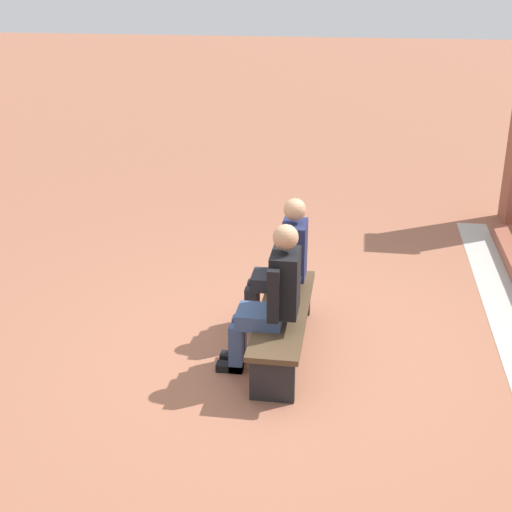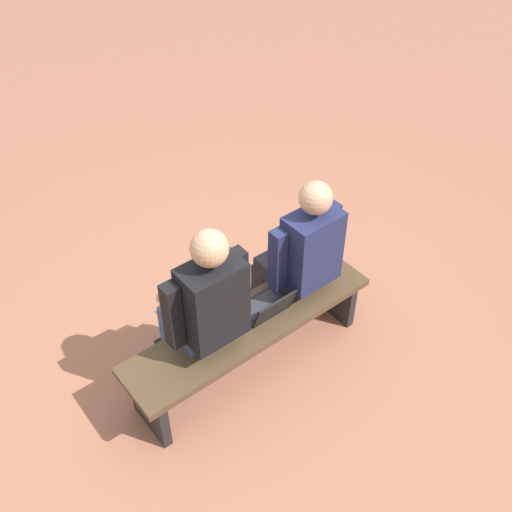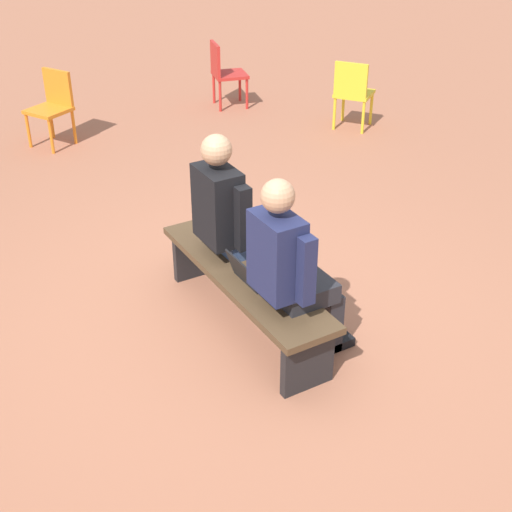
{
  "view_description": "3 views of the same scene",
  "coord_description": "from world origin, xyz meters",
  "px_view_note": "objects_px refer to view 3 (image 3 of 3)",
  "views": [
    {
      "loc": [
        5.78,
        0.57,
        3.38
      ],
      "look_at": [
        -0.08,
        -0.31,
        0.93
      ],
      "focal_mm": 50.0,
      "sensor_mm": 36.0,
      "label": 1
    },
    {
      "loc": [
        1.62,
        2.06,
        3.37
      ],
      "look_at": [
        -0.09,
        -0.08,
        0.94
      ],
      "focal_mm": 42.0,
      "sensor_mm": 36.0,
      "label": 2
    },
    {
      "loc": [
        -3.71,
        2.06,
        3.07
      ],
      "look_at": [
        -0.25,
        0.02,
        0.73
      ],
      "focal_mm": 50.0,
      "sensor_mm": 36.0,
      "label": 3
    }
  ],
  "objects_px": {
    "bench": "(245,284)",
    "plastic_chair_by_pillar": "(53,103)",
    "person_student": "(291,267)",
    "plastic_chair_mid_courtyard": "(353,90)",
    "person_adult": "(232,217)",
    "plastic_chair_far_right": "(224,70)",
    "laptop": "(252,275)"
  },
  "relations": [
    {
      "from": "plastic_chair_far_right",
      "to": "plastic_chair_by_pillar",
      "type": "height_order",
      "value": "same"
    },
    {
      "from": "person_student",
      "to": "plastic_chair_mid_courtyard",
      "type": "xyz_separation_m",
      "value": [
        3.38,
        -3.08,
        -0.24
      ]
    },
    {
      "from": "person_student",
      "to": "person_adult",
      "type": "relative_size",
      "value": 0.98
    },
    {
      "from": "plastic_chair_far_right",
      "to": "plastic_chair_by_pillar",
      "type": "xyz_separation_m",
      "value": [
        -0.18,
        2.32,
        0.0
      ]
    },
    {
      "from": "bench",
      "to": "plastic_chair_mid_courtyard",
      "type": "bearing_deg",
      "value": -47.31
    },
    {
      "from": "person_student",
      "to": "plastic_chair_mid_courtyard",
      "type": "height_order",
      "value": "person_student"
    },
    {
      "from": "bench",
      "to": "person_adult",
      "type": "xyz_separation_m",
      "value": [
        0.31,
        -0.07,
        0.38
      ]
    },
    {
      "from": "laptop",
      "to": "plastic_chair_mid_courtyard",
      "type": "relative_size",
      "value": 0.38
    },
    {
      "from": "person_student",
      "to": "laptop",
      "type": "xyz_separation_m",
      "value": [
        0.35,
        0.08,
        -0.22
      ]
    },
    {
      "from": "person_adult",
      "to": "plastic_chair_by_pillar",
      "type": "distance_m",
      "value": 3.96
    },
    {
      "from": "plastic_chair_by_pillar",
      "to": "plastic_chair_far_right",
      "type": "bearing_deg",
      "value": -85.43
    },
    {
      "from": "laptop",
      "to": "person_adult",
      "type": "bearing_deg",
      "value": -10.65
    },
    {
      "from": "person_student",
      "to": "laptop",
      "type": "height_order",
      "value": "person_student"
    },
    {
      "from": "plastic_chair_far_right",
      "to": "person_adult",
      "type": "bearing_deg",
      "value": 152.45
    },
    {
      "from": "laptop",
      "to": "plastic_chair_by_pillar",
      "type": "xyz_separation_m",
      "value": [
        4.38,
        0.08,
        -0.02
      ]
    },
    {
      "from": "bench",
      "to": "laptop",
      "type": "height_order",
      "value": "laptop"
    },
    {
      "from": "plastic_chair_far_right",
      "to": "laptop",
      "type": "bearing_deg",
      "value": 153.89
    },
    {
      "from": "person_adult",
      "to": "plastic_chair_by_pillar",
      "type": "relative_size",
      "value": 1.64
    },
    {
      "from": "laptop",
      "to": "plastic_chair_far_right",
      "type": "distance_m",
      "value": 5.09
    },
    {
      "from": "person_adult",
      "to": "plastic_chair_mid_courtyard",
      "type": "xyz_separation_m",
      "value": [
        2.6,
        -3.08,
        -0.25
      ]
    },
    {
      "from": "plastic_chair_by_pillar",
      "to": "person_adult",
      "type": "bearing_deg",
      "value": -177.69
    },
    {
      "from": "plastic_chair_far_right",
      "to": "plastic_chair_mid_courtyard",
      "type": "xyz_separation_m",
      "value": [
        -1.54,
        -0.92,
        0.0
      ]
    },
    {
      "from": "person_student",
      "to": "plastic_chair_by_pillar",
      "type": "distance_m",
      "value": 4.74
    },
    {
      "from": "person_adult",
      "to": "plastic_chair_by_pillar",
      "type": "height_order",
      "value": "person_adult"
    },
    {
      "from": "plastic_chair_far_right",
      "to": "plastic_chair_mid_courtyard",
      "type": "relative_size",
      "value": 1.0
    },
    {
      "from": "plastic_chair_mid_courtyard",
      "to": "person_adult",
      "type": "bearing_deg",
      "value": 130.16
    },
    {
      "from": "bench",
      "to": "plastic_chair_by_pillar",
      "type": "bearing_deg",
      "value": 1.21
    },
    {
      "from": "bench",
      "to": "plastic_chair_by_pillar",
      "type": "height_order",
      "value": "plastic_chair_by_pillar"
    },
    {
      "from": "plastic_chair_mid_courtyard",
      "to": "plastic_chair_by_pillar",
      "type": "bearing_deg",
      "value": 67.35
    },
    {
      "from": "plastic_chair_far_right",
      "to": "plastic_chair_by_pillar",
      "type": "relative_size",
      "value": 1.0
    },
    {
      "from": "bench",
      "to": "person_student",
      "type": "distance_m",
      "value": 0.6
    },
    {
      "from": "plastic_chair_mid_courtyard",
      "to": "plastic_chair_by_pillar",
      "type": "xyz_separation_m",
      "value": [
        1.35,
        3.24,
        0.0
      ]
    }
  ]
}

